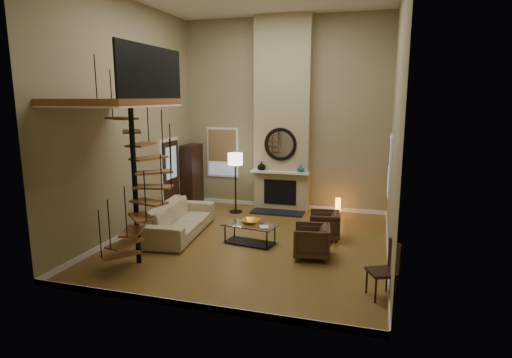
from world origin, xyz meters
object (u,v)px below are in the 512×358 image
(armchair_near, at_px, (327,225))
(accent_lamp, at_px, (338,207))
(coffee_table, at_px, (250,231))
(side_chair, at_px, (387,267))
(sofa, at_px, (179,219))
(floor_lamp, at_px, (235,164))
(hutch, at_px, (192,174))
(armchair_far, at_px, (315,241))

(armchair_near, distance_m, accent_lamp, 2.09)
(coffee_table, height_order, side_chair, side_chair)
(sofa, xyz_separation_m, coffee_table, (1.81, -0.12, -0.11))
(coffee_table, bearing_deg, floor_lamp, 116.00)
(floor_lamp, distance_m, accent_lamp, 3.12)
(hutch, height_order, side_chair, hutch)
(accent_lamp, xyz_separation_m, side_chair, (1.26, -4.69, 0.28))
(armchair_near, xyz_separation_m, coffee_table, (-1.64, -0.76, -0.07))
(floor_lamp, bearing_deg, armchair_far, -46.53)
(armchair_far, distance_m, coffee_table, 1.61)
(floor_lamp, bearing_deg, side_chair, -45.97)
(hutch, height_order, accent_lamp, hutch)
(hutch, xyz_separation_m, floor_lamp, (1.56, -0.46, 0.46))
(accent_lamp, relative_size, side_chair, 0.54)
(armchair_far, height_order, accent_lamp, armchair_far)
(hutch, height_order, sofa, hutch)
(hutch, height_order, armchair_near, hutch)
(accent_lamp, bearing_deg, armchair_near, -91.04)
(armchair_near, distance_m, floor_lamp, 3.45)
(hutch, relative_size, coffee_table, 1.41)
(sofa, xyz_separation_m, side_chair, (4.75, -1.97, 0.13))
(side_chair, bearing_deg, floor_lamp, 134.03)
(sofa, height_order, side_chair, side_chair)
(side_chair, bearing_deg, armchair_far, 135.13)
(coffee_table, height_order, accent_lamp, accent_lamp)
(sofa, height_order, accent_lamp, sofa)
(sofa, distance_m, side_chair, 5.15)
(sofa, distance_m, coffee_table, 1.82)
(sofa, relative_size, armchair_near, 3.61)
(armchair_near, distance_m, side_chair, 2.91)
(armchair_near, bearing_deg, accent_lamp, 171.54)
(coffee_table, distance_m, side_chair, 3.48)
(coffee_table, bearing_deg, side_chair, -32.05)
(armchair_near, height_order, floor_lamp, floor_lamp)
(armchair_near, bearing_deg, armchair_far, -12.30)
(floor_lamp, bearing_deg, hutch, 163.58)
(hutch, bearing_deg, side_chair, -39.76)
(side_chair, bearing_deg, accent_lamp, 105.07)
(coffee_table, height_order, floor_lamp, floor_lamp)
(armchair_near, xyz_separation_m, accent_lamp, (0.04, 2.09, -0.10))
(sofa, relative_size, accent_lamp, 4.88)
(floor_lamp, height_order, side_chair, floor_lamp)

